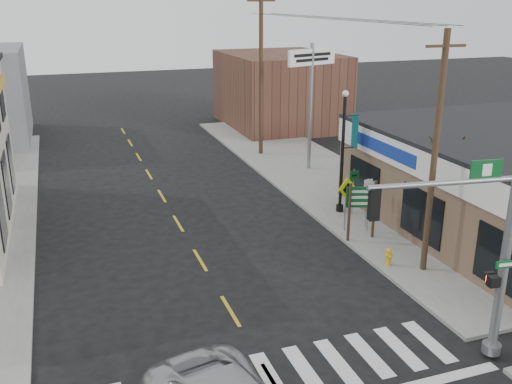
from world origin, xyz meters
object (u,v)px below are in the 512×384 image
object	(u,v)px
fire_hydrant	(389,256)
bare_tree	(447,145)
utility_pole_far	(261,73)
lamp_post	(344,143)
utility_pole_near	(435,154)
traffic_signal_pole	(487,245)
guide_sign	(363,202)
dance_center_sign	(311,76)

from	to	relation	value
fire_hydrant	bare_tree	world-z (taller)	bare_tree
fire_hydrant	utility_pole_far	bearing A→B (deg)	86.48
fire_hydrant	lamp_post	size ratio (longest dim) A/B	0.12
fire_hydrant	utility_pole_near	bearing A→B (deg)	-34.28
traffic_signal_pole	utility_pole_near	xyz separation A→B (m)	(1.97, 5.08, 1.00)
traffic_signal_pole	fire_hydrant	distance (m)	6.59
lamp_post	bare_tree	size ratio (longest dim) A/B	1.13
guide_sign	fire_hydrant	xyz separation A→B (m)	(-0.23, -2.49, -1.24)
guide_sign	bare_tree	size ratio (longest dim) A/B	0.49
fire_hydrant	bare_tree	xyz separation A→B (m)	(3.43, 1.70, 3.54)
traffic_signal_pole	bare_tree	world-z (taller)	traffic_signal_pole
traffic_signal_pole	bare_tree	xyz separation A→B (m)	(4.36, 7.49, 0.53)
guide_sign	bare_tree	bearing A→B (deg)	5.24
fire_hydrant	bare_tree	distance (m)	5.22
lamp_post	utility_pole_near	world-z (taller)	utility_pole_near
traffic_signal_pole	utility_pole_far	bearing A→B (deg)	92.62
fire_hydrant	bare_tree	bearing A→B (deg)	26.41
utility_pole_far	lamp_post	bearing A→B (deg)	-86.23
fire_hydrant	dance_center_sign	distance (m)	13.92
traffic_signal_pole	guide_sign	xyz separation A→B (m)	(1.17, 8.28, -1.77)
fire_hydrant	utility_pole_near	size ratio (longest dim) A/B	0.08
lamp_post	utility_pole_far	xyz separation A→B (m)	(0.05, 11.15, 1.84)
traffic_signal_pole	fire_hydrant	size ratio (longest dim) A/B	8.39
traffic_signal_pole	fire_hydrant	xyz separation A→B (m)	(0.94, 5.79, -3.01)
bare_tree	utility_pole_near	size ratio (longest dim) A/B	0.58
fire_hydrant	traffic_signal_pole	bearing A→B (deg)	-99.18
utility_pole_far	dance_center_sign	bearing A→B (deg)	-65.95
guide_sign	lamp_post	bearing A→B (deg)	95.81
dance_center_sign	fire_hydrant	bearing A→B (deg)	-119.59
traffic_signal_pole	lamp_post	world-z (taller)	traffic_signal_pole
fire_hydrant	dance_center_sign	world-z (taller)	dance_center_sign
guide_sign	utility_pole_near	bearing A→B (deg)	-56.79
bare_tree	utility_pole_near	bearing A→B (deg)	-134.78
guide_sign	traffic_signal_pole	bearing A→B (deg)	-78.96
guide_sign	utility_pole_far	xyz separation A→B (m)	(0.81, 14.37, 3.50)
utility_pole_near	bare_tree	bearing A→B (deg)	46.56
traffic_signal_pole	bare_tree	size ratio (longest dim) A/B	1.14
traffic_signal_pole	dance_center_sign	bearing A→B (deg)	86.98
guide_sign	dance_center_sign	distance (m)	11.16
traffic_signal_pole	utility_pole_near	bearing A→B (deg)	76.39
fire_hydrant	dance_center_sign	size ratio (longest dim) A/B	0.09
traffic_signal_pole	utility_pole_far	world-z (taller)	utility_pole_far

